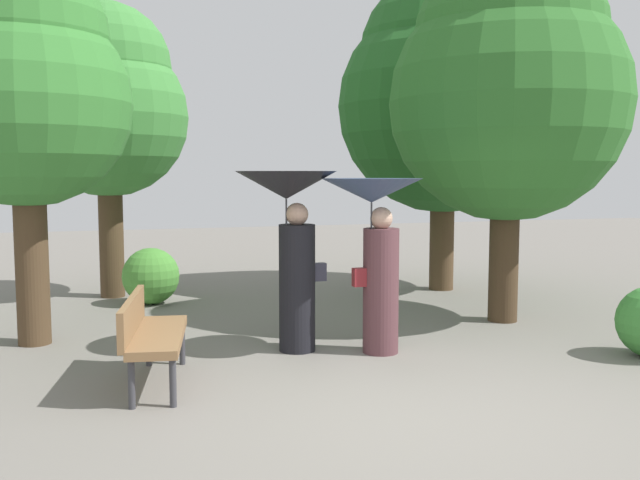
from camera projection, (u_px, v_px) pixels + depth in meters
ground_plane at (418, 409)px, 5.86m from camera, size 40.00×40.00×0.00m
person_left at (291, 225)px, 7.66m from camera, size 1.11×1.11×1.99m
person_right at (375, 231)px, 7.59m from camera, size 1.10×1.10×1.92m
park_bench at (150, 331)px, 6.51m from camera, size 0.74×1.56×0.83m
tree_near_left at (25, 82)px, 7.84m from camera, size 2.35×2.35×4.44m
tree_near_right at (508, 83)px, 9.09m from camera, size 3.10×3.10×4.90m
tree_mid_left at (107, 102)px, 10.92m from camera, size 2.50×2.50×4.61m
tree_mid_right at (444, 91)px, 11.61m from camera, size 3.53×3.53×5.30m
bush_path_right at (151, 276)px, 10.54m from camera, size 0.85×0.85×0.85m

